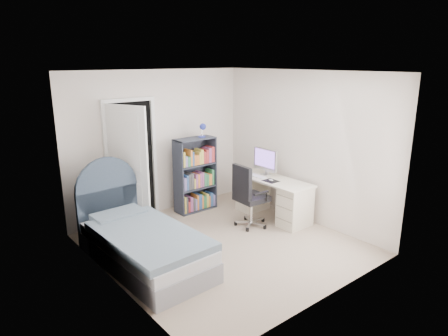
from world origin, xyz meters
TOP-DOWN VIEW (x-y plane):
  - room_shell at (0.00, 0.00)m, footprint 3.50×3.70m
  - door at (-0.71, 1.53)m, footprint 0.92×0.78m
  - bed at (-1.20, 0.28)m, footprint 1.06×2.13m
  - nightstand at (-1.16, 1.59)m, footprint 0.42×0.42m
  - floor_lamp at (-0.74, 1.52)m, footprint 0.21×0.21m
  - bookcase at (0.51, 1.43)m, footprint 0.74×0.32m
  - desk at (1.33, 0.31)m, footprint 0.57×1.41m
  - office_chair at (0.71, 0.27)m, footprint 0.54×0.55m

SIDE VIEW (x-z plane):
  - bed at x=-1.20m, z-range -0.35..0.94m
  - desk at x=1.33m, z-range -0.20..0.96m
  - nightstand at x=-1.16m, z-range 0.10..0.72m
  - office_chair at x=0.71m, z-range 0.05..1.10m
  - bookcase at x=0.51m, z-range -0.19..1.39m
  - floor_lamp at x=-0.74m, z-range -0.14..1.36m
  - door at x=-0.71m, z-range 0.00..2.06m
  - room_shell at x=0.00m, z-range -0.05..2.55m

